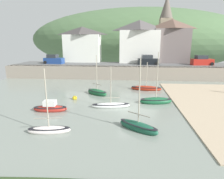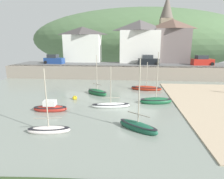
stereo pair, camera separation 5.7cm
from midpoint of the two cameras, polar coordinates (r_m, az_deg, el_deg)
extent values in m
cube|color=gray|center=(20.31, 5.59, -6.07)|extent=(48.00, 40.00, 0.06)
cube|color=gray|center=(36.53, 5.37, 4.95)|extent=(48.00, 2.40, 2.40)
cube|color=#606060|center=(40.04, 5.38, 7.41)|extent=(48.00, 9.00, 0.10)
ellipsoid|color=#507047|center=(74.39, 8.26, 14.44)|extent=(80.00, 44.00, 21.82)
cube|color=white|center=(45.54, -8.76, 11.99)|extent=(8.04, 4.24, 6.06)
pyramid|color=#464141|center=(45.58, -8.95, 16.91)|extent=(8.34, 4.54, 1.78)
cube|color=white|center=(44.35, 7.99, 12.50)|extent=(8.47, 5.63, 6.88)
pyramid|color=#554F4F|center=(44.47, 8.20, 18.38)|extent=(8.77, 5.93, 2.25)
cube|color=slate|center=(45.24, 17.07, 12.29)|extent=(7.41, 4.36, 7.24)
pyramid|color=brown|center=(45.39, 17.51, 18.12)|extent=(7.71, 4.66, 2.00)
cube|color=tan|center=(49.02, 15.35, 13.99)|extent=(2.80, 2.80, 9.80)
cone|color=#665B51|center=(49.65, 15.95, 22.66)|extent=(3.00, 3.00, 5.19)
ellipsoid|color=white|center=(20.93, -0.43, -4.79)|extent=(4.29, 1.71, 0.62)
ellipsoid|color=black|center=(20.88, -0.43, -4.35)|extent=(4.20, 1.68, 0.12)
cylinder|color=#B2A893|center=(20.31, -0.44, 1.31)|extent=(0.09, 0.09, 3.94)
cylinder|color=gray|center=(20.67, -0.44, -2.52)|extent=(1.92, 0.38, 0.07)
ellipsoid|color=#1A5832|center=(25.94, -4.52, -0.91)|extent=(3.39, 2.94, 0.93)
ellipsoid|color=black|center=(25.87, -4.54, -0.36)|extent=(3.32, 2.88, 0.12)
cylinder|color=#B2A893|center=(25.37, -4.64, 5.06)|extent=(0.09, 0.09, 4.54)
cylinder|color=gray|center=(25.66, -4.57, 1.60)|extent=(1.42, 1.08, 0.07)
ellipsoid|color=#1B553D|center=(15.85, 7.68, -11.03)|extent=(3.45, 2.83, 0.88)
ellipsoid|color=black|center=(15.75, 7.71, -10.24)|extent=(3.38, 2.77, 0.12)
cylinder|color=#B2A893|center=(14.85, 8.05, -0.64)|extent=(0.09, 0.09, 5.03)
cylinder|color=gray|center=(15.42, 7.82, -7.32)|extent=(1.71, 1.24, 0.07)
ellipsoid|color=#1A5A35|center=(22.80, 12.85, -3.37)|extent=(3.83, 1.79, 0.88)
ellipsoid|color=black|center=(22.73, 12.88, -2.79)|extent=(3.75, 1.75, 0.12)
cylinder|color=#B2A893|center=(22.11, 13.27, 4.12)|extent=(0.09, 0.09, 5.15)
cylinder|color=gray|center=(22.49, 13.01, -0.55)|extent=(1.85, 0.31, 0.07)
ellipsoid|color=#A52916|center=(28.70, 10.07, 0.30)|extent=(4.59, 1.98, 0.80)
ellipsoid|color=black|center=(28.65, 10.09, 0.73)|extent=(4.50, 1.94, 0.12)
cylinder|color=#B2A893|center=(28.28, 10.26, 4.48)|extent=(0.09, 0.09, 3.45)
cylinder|color=gray|center=(28.43, 10.18, 2.77)|extent=(2.56, 0.43, 0.07)
ellipsoid|color=white|center=(16.13, -18.28, -11.45)|extent=(3.43, 1.38, 0.65)
ellipsoid|color=black|center=(16.05, -18.33, -10.87)|extent=(3.36, 1.35, 0.12)
cylinder|color=#B2A893|center=(15.23, -19.02, -2.58)|extent=(0.09, 0.09, 4.54)
cylinder|color=gray|center=(15.73, -18.56, -8.11)|extent=(2.15, 0.37, 0.07)
ellipsoid|color=#A72A21|center=(20.83, -17.94, -5.51)|extent=(3.53, 1.50, 0.73)
ellipsoid|color=black|center=(20.76, -17.98, -4.99)|extent=(3.46, 1.47, 0.12)
cube|color=silver|center=(20.63, -18.07, -3.83)|extent=(1.27, 0.96, 0.55)
cube|color=navy|center=(42.97, -16.89, 8.19)|extent=(4.27, 2.16, 1.20)
cube|color=#282D33|center=(42.99, -17.29, 9.44)|extent=(2.26, 1.73, 0.80)
cylinder|color=black|center=(43.17, -14.41, 8.01)|extent=(0.64, 0.22, 0.64)
cylinder|color=black|center=(41.67, -15.13, 7.76)|extent=(0.64, 0.22, 0.64)
cylinder|color=black|center=(44.36, -18.48, 7.88)|extent=(0.64, 0.22, 0.64)
cylinder|color=black|center=(42.90, -19.32, 7.63)|extent=(0.64, 0.22, 0.64)
cube|color=black|center=(40.17, 10.65, 8.19)|extent=(4.21, 1.99, 1.20)
cube|color=#282D33|center=(40.06, 10.35, 9.55)|extent=(2.20, 1.65, 0.80)
cylinder|color=black|center=(41.18, 12.83, 7.82)|extent=(0.64, 0.22, 0.64)
cylinder|color=black|center=(39.60, 13.14, 7.57)|extent=(0.64, 0.22, 0.64)
cylinder|color=black|center=(40.86, 8.20, 7.98)|extent=(0.64, 0.22, 0.64)
cylinder|color=black|center=(39.27, 8.33, 7.74)|extent=(0.64, 0.22, 0.64)
cube|color=red|center=(42.57, 25.18, 7.42)|extent=(4.25, 2.11, 1.20)
cube|color=#282D33|center=(42.40, 24.99, 8.72)|extent=(2.24, 1.71, 0.80)
cylinder|color=black|center=(43.92, 26.82, 7.05)|extent=(0.64, 0.22, 0.64)
cylinder|color=black|center=(42.45, 27.60, 6.77)|extent=(0.64, 0.22, 0.64)
cylinder|color=black|center=(42.81, 22.69, 7.32)|extent=(0.64, 0.22, 0.64)
cylinder|color=black|center=(41.30, 23.35, 7.05)|extent=(0.64, 0.22, 0.64)
sphere|color=yellow|center=(24.10, -11.09, -2.50)|extent=(0.58, 0.58, 0.58)
camera|label=1|loc=(0.03, -89.93, 0.02)|focal=30.74mm
camera|label=2|loc=(0.03, 90.07, -0.02)|focal=30.74mm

